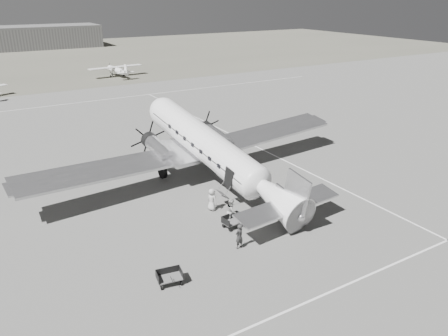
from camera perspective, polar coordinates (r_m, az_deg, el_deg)
ground at (r=35.28m, az=-3.65°, el=-4.47°), size 260.00×260.00×0.00m
taxi_line_near at (r=25.49m, az=11.68°, el=-16.42°), size 60.00×0.15×0.01m
taxi_line_right at (r=41.61m, az=11.17°, el=-0.63°), size 0.15×80.00×0.01m
taxi_line_horizon at (r=71.44m, az=-18.78°, el=8.05°), size 90.00×0.15×0.01m
grass_infield at (r=125.04m, az=-24.73°, el=12.72°), size 260.00×90.00×0.01m
hangar_main at (r=149.99m, az=-24.31°, el=15.27°), size 42.00×14.00×6.60m
dc3_airliner at (r=37.38m, az=-1.58°, el=2.18°), size 33.85×24.98×6.09m
light_plane_right at (r=92.24m, az=-13.79°, el=12.19°), size 11.93×10.07×2.30m
baggage_cart_near at (r=31.47m, az=1.21°, el=-6.97°), size 1.75×1.36×0.90m
baggage_cart_far at (r=26.03m, az=-7.13°, el=-14.01°), size 1.69×1.32×0.86m
ground_crew at (r=28.84m, az=1.99°, el=-8.90°), size 0.71×0.54×1.75m
ramp_agent at (r=31.77m, az=0.98°, el=-5.66°), size 1.09×1.16×1.89m
passenger at (r=33.61m, az=-1.60°, el=-4.15°), size 0.81×1.00×1.78m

